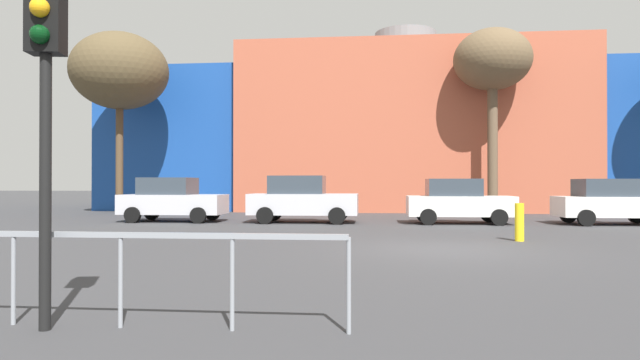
% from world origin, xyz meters
% --- Properties ---
extents(ground_plane, '(200.00, 200.00, 0.00)m').
position_xyz_m(ground_plane, '(0.00, 0.00, 0.00)').
color(ground_plane, '#38383A').
extents(building_backdrop, '(36.49, 13.60, 11.46)m').
position_xyz_m(building_backdrop, '(0.47, 22.15, 4.55)').
color(building_backdrop, '#B2563D').
rests_on(building_backdrop, ground_plane).
extents(parked_car_0, '(4.18, 2.05, 1.81)m').
position_xyz_m(parked_car_0, '(-9.94, 8.24, 0.90)').
color(parked_car_0, silver).
rests_on(parked_car_0, ground_plane).
extents(parked_car_1, '(4.33, 2.12, 1.88)m').
position_xyz_m(parked_car_1, '(-4.54, 8.24, 0.93)').
color(parked_car_1, silver).
rests_on(parked_car_1, ground_plane).
extents(parked_car_2, '(4.04, 1.99, 1.75)m').
position_xyz_m(parked_car_2, '(1.60, 8.24, 0.87)').
color(parked_car_2, white).
rests_on(parked_car_2, ground_plane).
extents(parked_car_3, '(4.02, 1.98, 1.74)m').
position_xyz_m(parked_car_3, '(7.29, 8.24, 0.87)').
color(parked_car_3, white).
rests_on(parked_car_3, ground_plane).
extents(traffic_light_near_left, '(0.39, 0.38, 3.84)m').
position_xyz_m(traffic_light_near_left, '(-5.21, -7.47, 2.82)').
color(traffic_light_near_left, black).
rests_on(traffic_light_near_left, ground_plane).
extents(bare_tree_0, '(4.85, 4.85, 9.24)m').
position_xyz_m(bare_tree_0, '(-14.51, 12.84, 7.26)').
color(bare_tree_0, brown).
rests_on(bare_tree_0, ground_plane).
extents(bare_tree_2, '(3.81, 3.81, 9.26)m').
position_xyz_m(bare_tree_2, '(4.23, 14.03, 7.58)').
color(bare_tree_2, brown).
rests_on(bare_tree_2, ground_plane).
extents(bollard_yellow_0, '(0.24, 0.24, 1.03)m').
position_xyz_m(bollard_yellow_0, '(2.23, 1.97, 0.51)').
color(bollard_yellow_0, yellow).
rests_on(bollard_yellow_0, ground_plane).
extents(pedestrian_railing, '(6.22, 0.06, 1.03)m').
position_xyz_m(pedestrian_railing, '(-5.08, -7.27, 0.80)').
color(pedestrian_railing, gray).
rests_on(pedestrian_railing, ground_plane).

